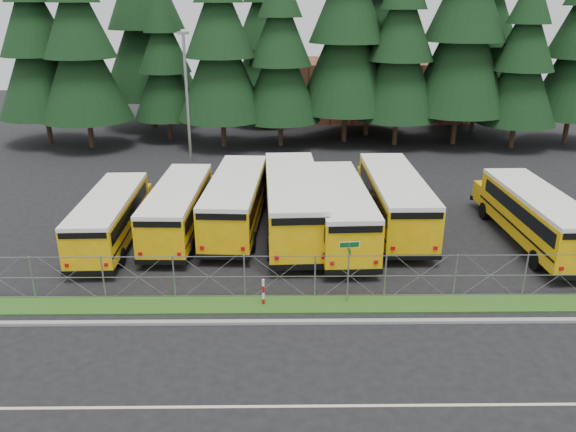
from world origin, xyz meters
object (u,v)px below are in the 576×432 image
object	(u,v)px
bus_1	(112,218)
bus_6	(393,201)
street_sign	(349,259)
bus_east	(533,217)
bus_5	(339,211)
light_standard	(188,104)
bus_3	(237,202)
bus_4	(293,204)
bus_2	(180,209)
striped_bollard	(263,292)

from	to	relation	value
bus_1	bus_6	world-z (taller)	bus_6
street_sign	bus_east	bearing A→B (deg)	30.96
bus_5	light_standard	distance (m)	14.27
bus_3	bus_4	xyz separation A→B (m)	(3.11, -0.75, 0.13)
bus_3	bus_4	size ratio (longest dim) A/B	0.92
bus_2	bus_3	xyz separation A→B (m)	(3.06, 0.82, 0.11)
bus_1	bus_5	size ratio (longest dim) A/B	0.88
bus_3	bus_6	size ratio (longest dim) A/B	0.97
bus_2	bus_east	world-z (taller)	bus_east
bus_1	bus_4	bearing A→B (deg)	6.42
bus_4	bus_6	world-z (taller)	bus_4
bus_2	bus_5	xyz separation A→B (m)	(8.59, -0.79, 0.12)
bus_1	striped_bollard	world-z (taller)	bus_1
street_sign	light_standard	size ratio (longest dim) A/B	0.28
bus_1	bus_4	xyz separation A→B (m)	(9.49, 1.32, 0.30)
bus_3	striped_bollard	world-z (taller)	bus_3
bus_6	bus_east	world-z (taller)	bus_6
bus_4	light_standard	size ratio (longest dim) A/B	1.23
bus_5	bus_3	bearing A→B (deg)	161.69
bus_5	bus_6	xyz separation A→B (m)	(3.21, 1.61, 0.03)
bus_5	street_sign	world-z (taller)	bus_5
bus_2	bus_5	bearing A→B (deg)	-3.63
bus_2	street_sign	size ratio (longest dim) A/B	3.77
bus_1	street_sign	xyz separation A→B (m)	(11.64, -6.56, 0.70)
light_standard	bus_east	bearing A→B (deg)	-29.20
bus_4	bus_6	size ratio (longest dim) A/B	1.06
striped_bollard	light_standard	bearing A→B (deg)	107.82
bus_east	street_sign	world-z (taller)	bus_east
bus_3	light_standard	size ratio (longest dim) A/B	1.12
bus_east	light_standard	xyz separation A→B (m)	(-19.40, 10.84, 4.07)
bus_2	bus_4	world-z (taller)	bus_4
striped_bollard	light_standard	world-z (taller)	light_standard
bus_3	striped_bollard	size ratio (longest dim) A/B	9.50
bus_4	light_standard	distance (m)	12.11
bus_east	light_standard	distance (m)	22.59
bus_6	light_standard	size ratio (longest dim) A/B	1.16
bus_4	striped_bollard	xyz separation A→B (m)	(-1.39, -8.05, -1.03)
striped_bollard	street_sign	bearing A→B (deg)	2.73
bus_4	street_sign	xyz separation A→B (m)	(2.15, -7.88, 0.40)
bus_4	bus_east	xyz separation A→B (m)	(12.48, -1.69, -0.20)
bus_2	street_sign	xyz separation A→B (m)	(8.32, -7.81, 0.65)
bus_5	bus_east	world-z (taller)	bus_5
bus_4	light_standard	xyz separation A→B (m)	(-6.92, 9.15, 3.87)
light_standard	bus_4	bearing A→B (deg)	-52.92
street_sign	bus_1	bearing A→B (deg)	150.60
bus_1	light_standard	bearing A→B (deg)	74.69
bus_6	street_sign	bearing A→B (deg)	-112.14
bus_east	striped_bollard	world-z (taller)	bus_east
bus_3	bus_east	world-z (taller)	bus_3
bus_east	bus_6	bearing A→B (deg)	159.03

